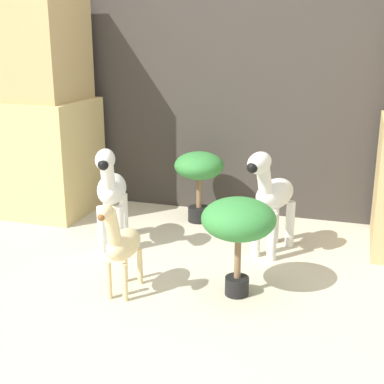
% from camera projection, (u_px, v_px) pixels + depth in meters
% --- Properties ---
extents(ground_plane, '(14.00, 14.00, 0.00)m').
position_uv_depth(ground_plane, '(155.00, 310.00, 2.50)').
color(ground_plane, beige).
extents(wall_back, '(6.40, 0.08, 2.20)m').
position_uv_depth(wall_back, '(236.00, 55.00, 3.61)').
color(wall_back, '#38332D').
rests_on(wall_back, ground_plane).
extents(rock_pillar_left, '(0.78, 0.61, 1.50)m').
position_uv_depth(rock_pillar_left, '(33.00, 113.00, 3.74)').
color(rock_pillar_left, '#D1B775').
rests_on(rock_pillar_left, ground_plane).
extents(zebra_right, '(0.27, 0.52, 0.64)m').
position_uv_depth(zebra_right, '(272.00, 195.00, 3.04)').
color(zebra_right, silver).
rests_on(zebra_right, ground_plane).
extents(zebra_left, '(0.29, 0.52, 0.64)m').
position_uv_depth(zebra_left, '(111.00, 190.00, 3.14)').
color(zebra_left, silver).
rests_on(zebra_left, ground_plane).
extents(giraffe_figurine, '(0.15, 0.39, 0.51)m').
position_uv_depth(giraffe_figurine, '(122.00, 243.00, 2.58)').
color(giraffe_figurine, beige).
rests_on(giraffe_figurine, ground_plane).
extents(potted_palm_front, '(0.33, 0.33, 0.48)m').
position_uv_depth(potted_palm_front, '(199.00, 171.00, 3.59)').
color(potted_palm_front, black).
rests_on(potted_palm_front, ground_plane).
extents(potted_palm_back, '(0.36, 0.36, 0.49)m').
position_uv_depth(potted_palm_back, '(239.00, 223.00, 2.54)').
color(potted_palm_back, black).
rests_on(potted_palm_back, ground_plane).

